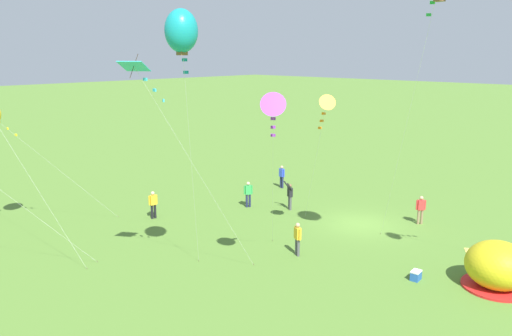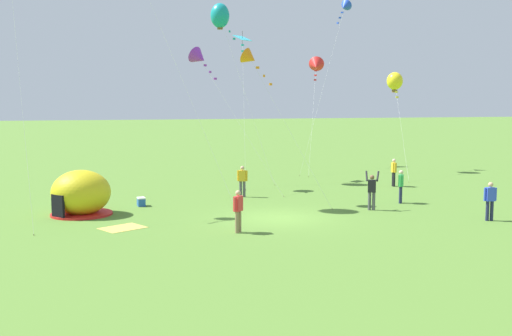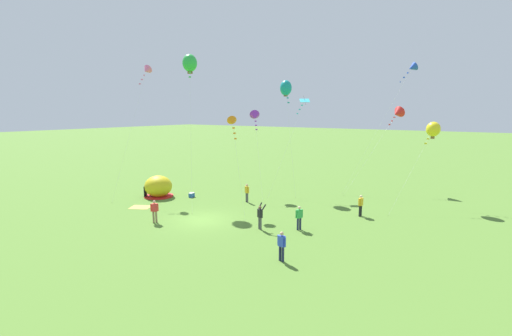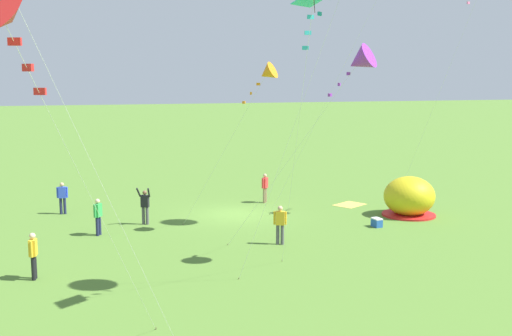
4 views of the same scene
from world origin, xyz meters
TOP-DOWN VIEW (x-y plane):
  - ground_plane at (0.00, 0.00)m, footprint 300.00×300.00m
  - popup_tent at (-8.65, 3.12)m, footprint 2.81×2.81m
  - picnic_blanket at (-6.96, -0.35)m, footprint 2.11×1.95m
  - cooler_box at (-5.78, 4.78)m, footprint 0.41×0.56m
  - person_with_toddler at (7.25, 2.11)m, footprint 0.41×0.51m
  - person_watching_sky at (8.76, -3.07)m, footprint 0.58×0.30m
  - person_near_tent at (-0.16, 6.24)m, footprint 0.54×0.38m
  - person_strolling at (9.89, 7.76)m, footprint 0.31×0.58m
  - person_far_back at (-2.52, -2.47)m, footprint 0.44×0.45m
  - person_arms_raised at (4.90, 0.68)m, footprint 0.72×0.65m
  - kite_orange at (-0.23, 4.26)m, footprint 4.02×3.54m
  - kite_teal at (0.07, 12.98)m, footprint 3.45×3.49m
  - kite_purple at (-1.81, 10.04)m, footprint 4.64×5.23m
  - kite_cyan at (1.74, 13.74)m, footprint 1.83×6.02m

SIDE VIEW (x-z plane):
  - ground_plane at x=0.00m, z-range 0.00..0.00m
  - picnic_blanket at x=-6.96m, z-range 0.00..0.01m
  - cooler_box at x=-5.78m, z-range 0.00..0.44m
  - person_with_toddler at x=7.25m, z-range 0.10..1.82m
  - person_watching_sky at x=8.76m, z-range 0.10..1.82m
  - person_near_tent at x=-0.16m, z-range 0.10..1.82m
  - person_strolling at x=9.89m, z-range 0.10..1.82m
  - person_far_back at x=-2.52m, z-range 0.10..1.82m
  - popup_tent at x=-8.65m, z-range -0.05..2.05m
  - person_arms_raised at x=4.90m, z-range 0.05..1.94m
  - kite_orange at x=-0.23m, z-range 3.44..11.39m
  - kite_purple at x=-1.81m, z-range 3.58..12.05m
  - kite_cyan at x=1.74m, z-range 4.22..14.13m
  - kite_teal at x=0.07m, z-range 4.96..16.46m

